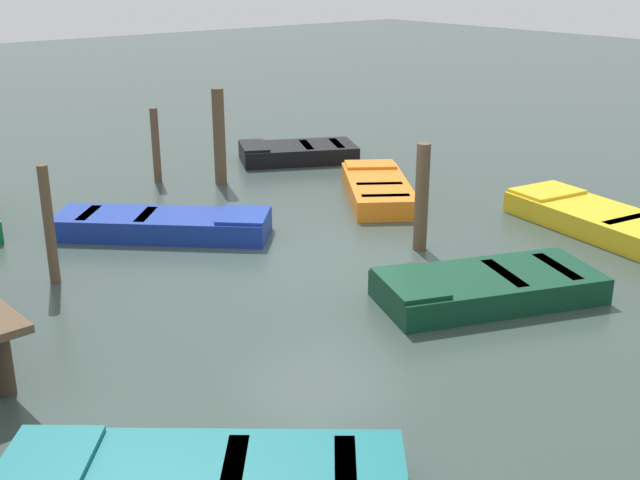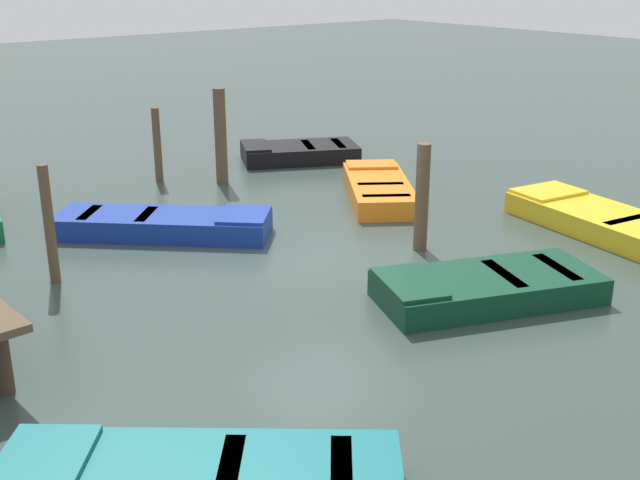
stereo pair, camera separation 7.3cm
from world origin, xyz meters
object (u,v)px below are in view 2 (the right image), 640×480
mooring_piling_mid_right (157,145)px  mooring_piling_far_left (221,137)px  rowboat_yellow (611,223)px  rowboat_orange (379,189)px  rowboat_black (299,152)px  mooring_piling_far_right (49,224)px  rowboat_blue (164,224)px  rowboat_dark_green (486,287)px  mooring_piling_near_left (422,198)px  rowboat_teal (199,475)px

mooring_piling_mid_right → mooring_piling_far_left: 1.49m
rowboat_yellow → rowboat_orange: bearing=30.5°
rowboat_orange → mooring_piling_mid_right: mooring_piling_mid_right is taller
rowboat_black → mooring_piling_far_right: 8.70m
rowboat_yellow → mooring_piling_mid_right: 9.75m
rowboat_yellow → mooring_piling_far_left: mooring_piling_far_left is taller
rowboat_blue → rowboat_yellow: same height
rowboat_black → rowboat_dark_green: (-8.59, 3.05, -0.00)m
rowboat_black → mooring_piling_mid_right: (0.47, 3.64, 0.62)m
rowboat_dark_green → rowboat_blue: bearing=-45.9°
rowboat_black → mooring_piling_far_right: (-3.88, 7.76, 0.73)m
rowboat_blue → mooring_piling_far_right: (-0.90, 2.40, 0.73)m
rowboat_yellow → mooring_piling_far_left: bearing=34.9°
rowboat_orange → mooring_piling_near_left: bearing=-174.3°
mooring_piling_mid_right → mooring_piling_far_right: bearing=136.5°
rowboat_orange → mooring_piling_near_left: 3.22m
rowboat_teal → mooring_piling_near_left: bearing=-112.2°
rowboat_orange → mooring_piling_near_left: mooring_piling_near_left is taller
rowboat_blue → mooring_piling_mid_right: 3.90m
rowboat_dark_green → rowboat_yellow: size_ratio=0.83×
rowboat_blue → mooring_piling_near_left: mooring_piling_near_left is taller
rowboat_black → rowboat_orange: same height
rowboat_yellow → rowboat_orange: same height
rowboat_blue → mooring_piling_near_left: 4.70m
rowboat_orange → mooring_piling_mid_right: 5.13m
mooring_piling_far_left → mooring_piling_near_left: bearing=-176.3°
rowboat_black → mooring_piling_far_left: bearing=39.9°
rowboat_yellow → mooring_piling_near_left: size_ratio=2.30×
rowboat_black → rowboat_teal: 13.14m
mooring_piling_mid_right → mooring_piling_near_left: mooring_piling_near_left is taller
rowboat_blue → rowboat_yellow: bearing=5.4°
rowboat_orange → rowboat_teal: bearing=162.8°
rowboat_blue → mooring_piling_mid_right: (3.45, -1.72, 0.62)m
mooring_piling_mid_right → rowboat_dark_green: bearing=-176.3°
mooring_piling_near_left → rowboat_black: bearing=-19.2°
rowboat_teal → mooring_piling_mid_right: mooring_piling_mid_right is taller
rowboat_blue → rowboat_yellow: 8.16m
rowboat_orange → mooring_piling_far_right: bearing=126.6°
mooring_piling_near_left → rowboat_orange: bearing=-29.5°
rowboat_dark_green → rowboat_orange: size_ratio=1.08×
rowboat_blue → rowboat_teal: bearing=-71.9°
rowboat_black → mooring_piling_far_right: size_ratio=1.69×
rowboat_orange → mooring_piling_far_right: (-0.18, 7.06, 0.73)m
rowboat_teal → rowboat_black: bearing=-91.6°
mooring_piling_far_left → rowboat_blue: bearing=131.1°
rowboat_teal → mooring_piling_mid_right: size_ratio=2.11×
rowboat_blue → rowboat_dark_green: (-5.60, -2.31, 0.00)m
mooring_piling_far_right → mooring_piling_mid_right: size_ratio=1.13×
rowboat_blue → rowboat_teal: size_ratio=1.03×
rowboat_teal → mooring_piling_near_left: mooring_piling_near_left is taller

